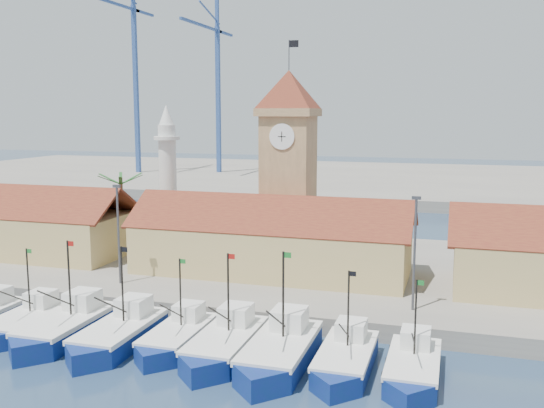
% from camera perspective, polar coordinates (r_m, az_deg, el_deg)
% --- Properties ---
extents(ground, '(400.00, 400.00, 0.00)m').
position_cam_1_polar(ground, '(42.35, -8.17, -14.94)').
color(ground, '#1D344E').
rests_on(ground, ground).
extents(quay, '(140.00, 32.00, 1.50)m').
position_cam_1_polar(quay, '(63.48, 1.05, -6.12)').
color(quay, gray).
rests_on(quay, ground).
extents(terminal, '(240.00, 80.00, 2.00)m').
position_cam_1_polar(terminal, '(146.91, 10.25, 2.22)').
color(terminal, gray).
rests_on(terminal, ground).
extents(boat_2, '(3.31, 9.05, 6.85)m').
position_cam_1_polar(boat_2, '(51.38, -22.35, -10.39)').
color(boat_2, navy).
rests_on(boat_2, ground).
extents(boat_3, '(3.77, 10.33, 7.82)m').
position_cam_1_polar(boat_3, '(48.77, -19.00, -11.10)').
color(boat_3, navy).
rests_on(boat_3, ground).
extents(boat_4, '(3.70, 10.14, 7.67)m').
position_cam_1_polar(boat_4, '(46.33, -14.35, -11.96)').
color(boat_4, navy).
rests_on(boat_4, ground).
extents(boat_5, '(3.28, 9.00, 6.81)m').
position_cam_1_polar(boat_5, '(45.28, -8.99, -12.41)').
color(boat_5, navy).
rests_on(boat_5, ground).
extents(boat_6, '(3.67, 10.05, 7.60)m').
position_cam_1_polar(boat_6, '(43.31, -4.54, -13.20)').
color(boat_6, navy).
rests_on(boat_6, ground).
extents(boat_7, '(3.90, 10.69, 8.09)m').
position_cam_1_polar(boat_7, '(41.77, 0.67, -13.95)').
color(boat_7, navy).
rests_on(boat_7, ground).
extents(boat_8, '(3.37, 9.24, 6.99)m').
position_cam_1_polar(boat_8, '(41.25, 6.90, -14.48)').
color(boat_8, navy).
rests_on(boat_8, ground).
extents(boat_9, '(3.25, 8.91, 6.74)m').
position_cam_1_polar(boat_9, '(40.79, 13.11, -14.97)').
color(boat_9, navy).
rests_on(boat_9, ground).
extents(hall_left, '(31.20, 10.13, 7.61)m').
position_cam_1_polar(hall_left, '(74.66, -24.24, -2.11)').
color(hall_left, tan).
rests_on(hall_left, quay).
extents(hall_center, '(27.04, 10.13, 7.61)m').
position_cam_1_polar(hall_center, '(58.99, -0.01, -4.02)').
color(hall_center, tan).
rests_on(hall_center, quay).
extents(clock_tower, '(5.80, 5.80, 22.70)m').
position_cam_1_polar(clock_tower, '(63.52, 1.57, 4.16)').
color(clock_tower, tan).
rests_on(clock_tower, quay).
extents(minaret, '(3.00, 3.00, 16.30)m').
position_cam_1_polar(minaret, '(70.97, -9.78, 2.69)').
color(minaret, silver).
rests_on(minaret, quay).
extents(palm_tree, '(5.60, 5.03, 8.39)m').
position_cam_1_polar(palm_tree, '(72.06, -13.98, -0.15)').
color(palm_tree, brown).
rests_on(palm_tree, quay).
extents(lamp_posts, '(80.70, 0.25, 9.03)m').
position_cam_1_polar(lamp_posts, '(50.87, -2.09, -3.19)').
color(lamp_posts, '#3F3F44').
rests_on(lamp_posts, quay).
extents(crane_blue_far, '(1.00, 32.78, 47.98)m').
position_cam_1_polar(crane_blue_far, '(156.62, -12.99, 12.64)').
color(crane_blue_far, '#305092').
rests_on(crane_blue_far, terminal).
extents(crane_blue_near, '(1.00, 30.88, 42.94)m').
position_cam_1_polar(crane_blue_near, '(153.42, -5.28, 11.82)').
color(crane_blue_near, '#305092').
rests_on(crane_blue_near, terminal).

